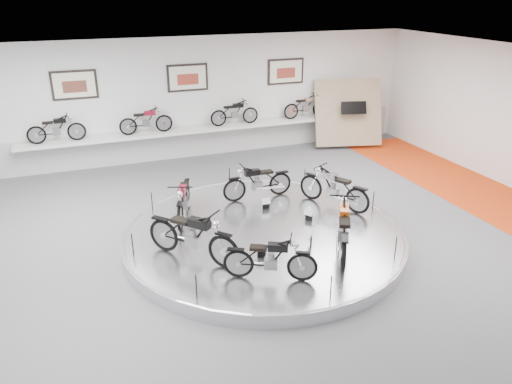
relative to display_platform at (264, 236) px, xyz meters
name	(u,v)px	position (x,y,z in m)	size (l,w,h in m)	color
floor	(269,248)	(0.00, -0.30, -0.15)	(16.00, 16.00, 0.00)	#565558
ceiling	(271,68)	(0.00, -0.30, 3.85)	(16.00, 16.00, 0.00)	white
wall_back	(189,99)	(0.00, 6.70, 1.85)	(16.00, 16.00, 0.00)	white
orange_carpet_strip	(500,204)	(6.80, -0.30, -0.14)	(2.40, 12.60, 0.01)	#C5470B
dado_band	(191,141)	(0.00, 6.68, 0.40)	(15.68, 0.04, 1.10)	#BCBCBA
display_platform	(264,236)	(0.00, 0.00, 0.00)	(6.40, 6.40, 0.30)	silver
platform_rim	(264,232)	(0.00, 0.00, 0.12)	(6.40, 6.40, 0.10)	#B2B2BA
shelf	(192,130)	(0.00, 6.40, 0.85)	(11.00, 0.55, 0.10)	silver
poster_left	(74,85)	(-3.50, 6.66, 2.55)	(1.35, 0.06, 0.88)	white
poster_center	(188,78)	(0.00, 6.66, 2.55)	(1.35, 0.06, 0.88)	white
poster_right	(286,71)	(3.50, 6.66, 2.55)	(1.35, 0.06, 0.88)	white
display_panel	(348,113)	(5.60, 5.80, 1.10)	(2.40, 0.12, 2.40)	#A1846C
shelf_bike_a	(56,131)	(-4.20, 6.40, 1.27)	(1.22, 0.42, 0.73)	black
shelf_bike_b	(146,122)	(-1.50, 6.40, 1.27)	(1.22, 0.42, 0.73)	maroon
shelf_bike_c	(235,114)	(1.50, 6.40, 1.27)	(1.22, 0.42, 0.73)	black
shelf_bike_d	(306,108)	(4.20, 6.40, 1.27)	(1.22, 0.42, 0.73)	#A4A5A9
bike_a	(334,188)	(2.15, 0.64, 0.65)	(1.71, 0.60, 1.01)	#A4A5A9
bike_b	(258,181)	(0.55, 1.81, 0.62)	(1.61, 0.57, 0.95)	black
bike_c	(183,199)	(-1.53, 1.32, 0.64)	(1.68, 0.59, 0.99)	maroon
bike_d	(193,235)	(-1.82, -0.66, 0.70)	(1.85, 0.65, 1.09)	black
bike_e	(270,258)	(-0.65, -1.92, 0.60)	(1.52, 0.54, 0.90)	black
bike_f	(343,228)	(1.17, -1.49, 0.70)	(1.87, 0.66, 1.10)	#A8410A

